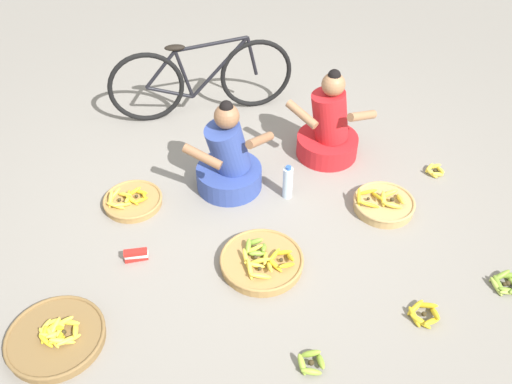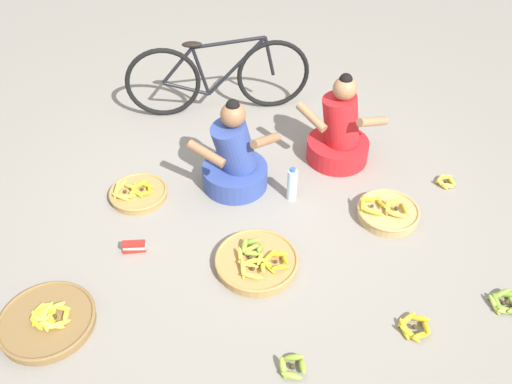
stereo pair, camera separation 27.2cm
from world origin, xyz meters
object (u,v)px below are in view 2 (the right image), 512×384
object	(u,v)px
vendor_woman_front	(235,160)
banana_basket_front_right	(47,321)
bicycle_leaning	(218,77)
loose_bananas_back_center	(506,302)
packet_carton_stack	(134,246)
loose_bananas_back_left	(446,181)
vendor_woman_behind	(339,133)
loose_bananas_mid_right	(293,367)
loose_bananas_front_center	(414,327)
banana_basket_front_left	(138,193)
banana_basket_near_bicycle	(388,212)
water_bottle	(292,184)
banana_basket_near_vendor	(257,261)

from	to	relation	value
vendor_woman_front	banana_basket_front_right	size ratio (longest dim) A/B	1.33
bicycle_leaning	loose_bananas_back_center	distance (m)	3.04
bicycle_leaning	banana_basket_front_right	size ratio (longest dim) A/B	2.83
vendor_woman_front	packet_carton_stack	bearing A→B (deg)	-135.71
vendor_woman_front	banana_basket_front_right	distance (m)	1.77
loose_bananas_back_left	vendor_woman_behind	bearing A→B (deg)	155.86
loose_bananas_mid_right	loose_bananas_front_center	distance (m)	0.81
vendor_woman_behind	loose_bananas_back_center	size ratio (longest dim) A/B	3.72
banana_basket_front_left	banana_basket_front_right	bearing A→B (deg)	-109.05
banana_basket_front_right	loose_bananas_back_center	bearing A→B (deg)	0.85
vendor_woman_front	banana_basket_front_left	world-z (taller)	vendor_woman_front
vendor_woman_behind	banana_basket_near_bicycle	world-z (taller)	vendor_woman_behind
vendor_woman_front	vendor_woman_behind	xyz separation A→B (m)	(0.87, 0.32, 0.01)
bicycle_leaning	packet_carton_stack	size ratio (longest dim) A/B	10.19
loose_bananas_front_center	water_bottle	world-z (taller)	water_bottle
loose_bananas_back_left	loose_bananas_mid_right	world-z (taller)	loose_bananas_mid_right
banana_basket_front_right	packet_carton_stack	distance (m)	0.76
vendor_woman_behind	bicycle_leaning	distance (m)	1.29
vendor_woman_front	water_bottle	world-z (taller)	vendor_woman_front
loose_bananas_back_center	loose_bananas_mid_right	distance (m)	1.47
loose_bananas_back_left	banana_basket_near_vendor	bearing A→B (deg)	-152.47
banana_basket_near_bicycle	packet_carton_stack	bearing A→B (deg)	-171.44
loose_bananas_back_center	loose_bananas_back_left	bearing A→B (deg)	91.26
banana_basket_front_left	loose_bananas_front_center	bearing A→B (deg)	-35.18
vendor_woman_behind	water_bottle	size ratio (longest dim) A/B	2.72
vendor_woman_behind	bicycle_leaning	bearing A→B (deg)	141.74
packet_carton_stack	banana_basket_near_bicycle	bearing A→B (deg)	8.56
banana_basket_near_bicycle	loose_bananas_back_left	distance (m)	0.66
packet_carton_stack	banana_basket_near_vendor	bearing A→B (deg)	-11.16
banana_basket_near_bicycle	loose_bananas_back_center	size ratio (longest dim) A/B	2.16
loose_bananas_front_center	water_bottle	bearing A→B (deg)	117.61
loose_bananas_mid_right	vendor_woman_behind	bearing A→B (deg)	74.50
vendor_woman_front	banana_basket_front_left	bearing A→B (deg)	-171.19
packet_carton_stack	water_bottle	bearing A→B (deg)	24.20
vendor_woman_behind	packet_carton_stack	bearing A→B (deg)	-147.37
vendor_woman_behind	bicycle_leaning	world-z (taller)	vendor_woman_behind
banana_basket_near_vendor	loose_bananas_mid_right	world-z (taller)	banana_basket_near_vendor
loose_bananas_back_left	packet_carton_stack	bearing A→B (deg)	-165.09
banana_basket_near_vendor	loose_bananas_front_center	bearing A→B (deg)	-30.44
banana_basket_front_left	loose_bananas_front_center	size ratio (longest dim) A/B	2.00
packet_carton_stack	loose_bananas_front_center	bearing A→B (deg)	-21.93
banana_basket_near_bicycle	banana_basket_front_right	distance (m)	2.49
loose_bananas_front_center	water_bottle	size ratio (longest dim) A/B	0.77
banana_basket_near_vendor	loose_bananas_back_left	bearing A→B (deg)	27.53
banana_basket_near_vendor	bicycle_leaning	bearing A→B (deg)	98.02
banana_basket_near_vendor	loose_bananas_back_left	size ratio (longest dim) A/B	3.22
banana_basket_near_bicycle	banana_basket_front_right	size ratio (longest dim) A/B	0.79
banana_basket_front_left	water_bottle	xyz separation A→B (m)	(1.21, -0.06, 0.10)
banana_basket_near_vendor	banana_basket_front_left	size ratio (longest dim) A/B	1.26
vendor_woman_front	loose_bananas_back_center	distance (m)	2.15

